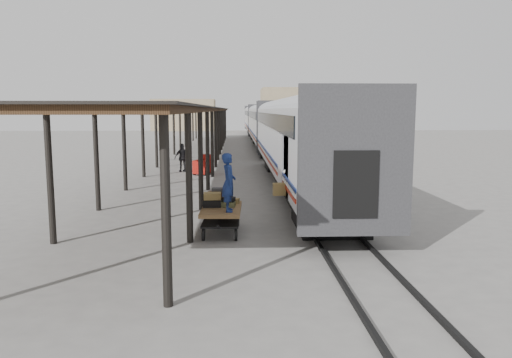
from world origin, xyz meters
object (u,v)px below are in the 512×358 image
object	(u,v)px
baggage_cart	(222,214)
luggage_tug	(204,165)
porter	(229,182)
pedestrian	(183,158)

from	to	relation	value
baggage_cart	luggage_tug	world-z (taller)	luggage_tug
luggage_tug	porter	world-z (taller)	porter
luggage_tug	pedestrian	bearing A→B (deg)	158.03
pedestrian	luggage_tug	bearing A→B (deg)	112.43
pedestrian	porter	bearing A→B (deg)	76.41
baggage_cart	pedestrian	world-z (taller)	pedestrian
porter	pedestrian	size ratio (longest dim) A/B	0.99
porter	pedestrian	distance (m)	17.34
luggage_tug	pedestrian	distance (m)	2.00
luggage_tug	porter	size ratio (longest dim) A/B	0.87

